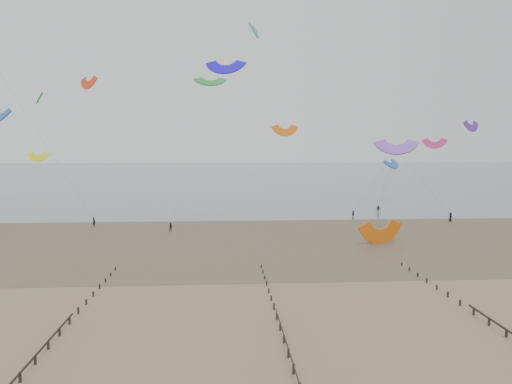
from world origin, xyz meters
TOP-DOWN VIEW (x-y plane):
  - ground at (0.00, 0.00)m, footprint 500.00×500.00m
  - sea_and_shore at (-4.08, 34.40)m, footprint 500.00×665.00m
  - groynes at (4.00, -19.05)m, footprint 72.16×50.16m
  - kitesurfer_lead at (-24.99, 45.17)m, footprint 0.78×0.72m
  - kitesurfers at (24.49, 50.15)m, footprint 131.11×23.25m
  - grounded_kite at (23.92, 26.60)m, footprint 8.60×7.79m
  - kites_airborne at (-11.31, 93.51)m, footprint 226.96×108.02m

SIDE VIEW (x-z plane):
  - ground at x=0.00m, z-range 0.00..0.00m
  - grounded_kite at x=23.92m, z-range -1.93..1.93m
  - sea_and_shore at x=-4.08m, z-range -0.01..0.02m
  - groynes at x=4.00m, z-range -0.03..0.97m
  - kitesurfers at x=24.49m, z-range -0.07..1.74m
  - kitesurfer_lead at x=-24.99m, z-range 0.00..1.79m
  - kites_airborne at x=-11.31m, z-range 3.24..41.02m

